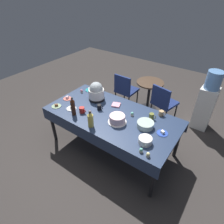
{
  "coord_description": "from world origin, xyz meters",
  "views": [
    {
      "loc": [
        1.47,
        -2.04,
        2.58
      ],
      "look_at": [
        0.0,
        0.0,
        0.8
      ],
      "focal_mm": 30.32,
      "sensor_mm": 36.0,
      "label": 1
    }
  ],
  "objects_px": {
    "water_cooler": "(206,102)",
    "dessert_plate_sage": "(56,106)",
    "cupcake_rose": "(90,112)",
    "coffee_mug_black": "(99,107)",
    "cupcake_cocoa": "(82,91)",
    "cupcake_lemon": "(141,150)",
    "dessert_plate_coral": "(67,98)",
    "soda_bottle_ginger_ale": "(91,119)",
    "potluck_table": "(112,117)",
    "maroon_chair_left": "(125,89)",
    "dessert_plate_cobalt": "(162,133)",
    "glass_salad_bowl": "(145,124)",
    "maroon_chair_right": "(163,101)",
    "coffee_mug_tan": "(161,113)",
    "slow_cooker": "(96,92)",
    "round_cafe_table": "(149,91)",
    "cupcake_berry": "(148,155)",
    "dessert_plate_white": "(71,108)",
    "cupcake_vanilla": "(132,114)",
    "ceramic_snack_bowl": "(145,140)",
    "coffee_mug_red": "(82,110)",
    "soda_bottle_cola": "(73,107)",
    "coffee_mug_olive": "(152,116)",
    "dessert_plate_teal": "(90,90)",
    "frosted_layer_cake": "(117,119)"
  },
  "relations": [
    {
      "from": "soda_bottle_ginger_ale",
      "to": "maroon_chair_right",
      "type": "bearing_deg",
      "value": 74.81
    },
    {
      "from": "potluck_table",
      "to": "coffee_mug_red",
      "type": "xyz_separation_m",
      "value": [
        -0.44,
        -0.24,
        0.11
      ]
    },
    {
      "from": "soda_bottle_cola",
      "to": "coffee_mug_tan",
      "type": "distance_m",
      "value": 1.43
    },
    {
      "from": "dessert_plate_cobalt",
      "to": "cupcake_vanilla",
      "type": "height_order",
      "value": "cupcake_vanilla"
    },
    {
      "from": "dessert_plate_cobalt",
      "to": "round_cafe_table",
      "type": "bearing_deg",
      "value": 121.97
    },
    {
      "from": "dessert_plate_white",
      "to": "cupcake_lemon",
      "type": "height_order",
      "value": "cupcake_lemon"
    },
    {
      "from": "dessert_plate_coral",
      "to": "soda_bottle_ginger_ale",
      "type": "distance_m",
      "value": 0.96
    },
    {
      "from": "maroon_chair_right",
      "to": "water_cooler",
      "type": "relative_size",
      "value": 0.69
    },
    {
      "from": "potluck_table",
      "to": "slow_cooker",
      "type": "bearing_deg",
      "value": 156.47
    },
    {
      "from": "cupcake_rose",
      "to": "maroon_chair_left",
      "type": "height_order",
      "value": "maroon_chair_left"
    },
    {
      "from": "slow_cooker",
      "to": "maroon_chair_right",
      "type": "xyz_separation_m",
      "value": [
        0.89,
        1.07,
        -0.42
      ]
    },
    {
      "from": "glass_salad_bowl",
      "to": "dessert_plate_coral",
      "type": "distance_m",
      "value": 1.56
    },
    {
      "from": "ceramic_snack_bowl",
      "to": "maroon_chair_right",
      "type": "bearing_deg",
      "value": 103.18
    },
    {
      "from": "cupcake_lemon",
      "to": "potluck_table",
      "type": "bearing_deg",
      "value": 150.13
    },
    {
      "from": "dessert_plate_cobalt",
      "to": "cupcake_lemon",
      "type": "bearing_deg",
      "value": -98.82
    },
    {
      "from": "coffee_mug_tan",
      "to": "cupcake_lemon",
      "type": "bearing_deg",
      "value": -82.33
    },
    {
      "from": "potluck_table",
      "to": "dessert_plate_white",
      "type": "distance_m",
      "value": 0.72
    },
    {
      "from": "dessert_plate_sage",
      "to": "coffee_mug_red",
      "type": "xyz_separation_m",
      "value": [
        0.49,
        0.13,
        0.04
      ]
    },
    {
      "from": "cupcake_cocoa",
      "to": "dessert_plate_coral",
      "type": "bearing_deg",
      "value": -99.19
    },
    {
      "from": "ceramic_snack_bowl",
      "to": "dessert_plate_sage",
      "type": "bearing_deg",
      "value": -176.49
    },
    {
      "from": "dessert_plate_cobalt",
      "to": "maroon_chair_right",
      "type": "bearing_deg",
      "value": 111.17
    },
    {
      "from": "frosted_layer_cake",
      "to": "cupcake_vanilla",
      "type": "xyz_separation_m",
      "value": [
        0.1,
        0.29,
        -0.03
      ]
    },
    {
      "from": "soda_bottle_ginger_ale",
      "to": "coffee_mug_tan",
      "type": "bearing_deg",
      "value": 49.67
    },
    {
      "from": "cupcake_lemon",
      "to": "maroon_chair_right",
      "type": "bearing_deg",
      "value": 103.01
    },
    {
      "from": "coffee_mug_black",
      "to": "coffee_mug_tan",
      "type": "height_order",
      "value": "coffee_mug_black"
    },
    {
      "from": "dessert_plate_cobalt",
      "to": "maroon_chair_left",
      "type": "height_order",
      "value": "maroon_chair_left"
    },
    {
      "from": "coffee_mug_tan",
      "to": "maroon_chair_left",
      "type": "relative_size",
      "value": 0.14
    },
    {
      "from": "cupcake_vanilla",
      "to": "potluck_table",
      "type": "bearing_deg",
      "value": -149.09
    },
    {
      "from": "dessert_plate_teal",
      "to": "coffee_mug_black",
      "type": "height_order",
      "value": "coffee_mug_black"
    },
    {
      "from": "dessert_plate_cobalt",
      "to": "coffee_mug_black",
      "type": "bearing_deg",
      "value": -176.98
    },
    {
      "from": "dessert_plate_white",
      "to": "maroon_chair_right",
      "type": "distance_m",
      "value": 1.9
    },
    {
      "from": "cupcake_rose",
      "to": "soda_bottle_ginger_ale",
      "type": "bearing_deg",
      "value": -46.46
    },
    {
      "from": "soda_bottle_ginger_ale",
      "to": "potluck_table",
      "type": "bearing_deg",
      "value": 78.94
    },
    {
      "from": "cupcake_lemon",
      "to": "dessert_plate_cobalt",
      "type": "bearing_deg",
      "value": 81.18
    },
    {
      "from": "dessert_plate_sage",
      "to": "soda_bottle_ginger_ale",
      "type": "distance_m",
      "value": 0.86
    },
    {
      "from": "glass_salad_bowl",
      "to": "round_cafe_table",
      "type": "xyz_separation_m",
      "value": [
        -0.64,
        1.47,
        -0.29
      ]
    },
    {
      "from": "water_cooler",
      "to": "dessert_plate_sage",
      "type": "bearing_deg",
      "value": -136.55
    },
    {
      "from": "soda_bottle_cola",
      "to": "coffee_mug_olive",
      "type": "bearing_deg",
      "value": 30.28
    },
    {
      "from": "cupcake_cocoa",
      "to": "cupcake_lemon",
      "type": "bearing_deg",
      "value": -22.35
    },
    {
      "from": "dessert_plate_teal",
      "to": "soda_bottle_cola",
      "type": "bearing_deg",
      "value": -66.37
    },
    {
      "from": "cupcake_rose",
      "to": "coffee_mug_black",
      "type": "xyz_separation_m",
      "value": [
        0.04,
        0.19,
        0.02
      ]
    },
    {
      "from": "cupcake_lemon",
      "to": "maroon_chair_left",
      "type": "xyz_separation_m",
      "value": [
        -1.34,
        1.74,
        -0.29
      ]
    },
    {
      "from": "coffee_mug_tan",
      "to": "maroon_chair_left",
      "type": "bearing_deg",
      "value": 145.49
    },
    {
      "from": "cupcake_berry",
      "to": "soda_bottle_ginger_ale",
      "type": "relative_size",
      "value": 0.25
    },
    {
      "from": "dessert_plate_sage",
      "to": "frosted_layer_cake",
      "type": "bearing_deg",
      "value": 12.84
    },
    {
      "from": "cupcake_lemon",
      "to": "coffee_mug_olive",
      "type": "distance_m",
      "value": 0.75
    },
    {
      "from": "cupcake_berry",
      "to": "maroon_chair_left",
      "type": "height_order",
      "value": "maroon_chair_left"
    },
    {
      "from": "slow_cooker",
      "to": "round_cafe_table",
      "type": "bearing_deg",
      "value": 70.37
    },
    {
      "from": "potluck_table",
      "to": "maroon_chair_left",
      "type": "distance_m",
      "value": 1.42
    },
    {
      "from": "glass_salad_bowl",
      "to": "soda_bottle_ginger_ale",
      "type": "bearing_deg",
      "value": -145.17
    }
  ]
}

